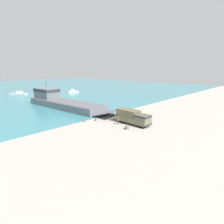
{
  "coord_description": "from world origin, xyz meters",
  "views": [
    {
      "loc": [
        -29.08,
        -25.18,
        11.41
      ],
      "look_at": [
        -0.14,
        2.61,
        1.71
      ],
      "focal_mm": 28.0,
      "sensor_mm": 36.0,
      "label": 1
    }
  ],
  "objects": [
    {
      "name": "moored_boat_b",
      "position": [
        21.6,
        51.12,
        0.63
      ],
      "size": [
        5.68,
        4.54,
        1.9
      ],
      "rotation": [
        0.0,
        0.0,
        4.24
      ],
      "color": "white",
      "rests_on": "ground_plane"
    },
    {
      "name": "mooring_bollard",
      "position": [
        -3.79,
        4.26,
        0.49
      ],
      "size": [
        0.31,
        0.31,
        0.9
      ],
      "color": "#333338",
      "rests_on": "ground_plane"
    },
    {
      "name": "water_surface",
      "position": [
        0.0,
        95.98,
        0.0
      ],
      "size": [
        240.0,
        180.0,
        0.01
      ],
      "primitive_type": "cube",
      "color": "teal",
      "rests_on": "ground_plane"
    },
    {
      "name": "landing_craft",
      "position": [
        -0.76,
        25.43,
        1.85
      ],
      "size": [
        9.71,
        35.85,
        7.68
      ],
      "rotation": [
        0.0,
        0.0,
        0.09
      ],
      "color": "slate",
      "rests_on": "ground_plane"
    },
    {
      "name": "moored_boat_c",
      "position": [
        -0.94,
        61.97,
        0.61
      ],
      "size": [
        6.92,
        7.65,
        1.83
      ],
      "rotation": [
        0.0,
        0.0,
        0.69
      ],
      "color": "#B7BABF",
      "rests_on": "ground_plane"
    },
    {
      "name": "cargo_crate",
      "position": [
        -3.38,
        -4.6,
        0.3
      ],
      "size": [
        0.86,
        0.91,
        0.59
      ],
      "primitive_type": "cube",
      "rotation": [
        0.0,
        0.0,
        -0.52
      ],
      "color": "#6B664C",
      "rests_on": "ground_plane"
    },
    {
      "name": "shoreline_rock_a",
      "position": [
        -8.68,
        6.17,
        0.0
      ],
      "size": [
        0.5,
        0.5,
        0.5
      ],
      "primitive_type": "sphere",
      "color": "gray",
      "rests_on": "ground_plane"
    },
    {
      "name": "shoreline_rock_b",
      "position": [
        -5.49,
        6.7,
        0.0
      ],
      "size": [
        0.62,
        0.62,
        0.62
      ],
      "primitive_type": "sphere",
      "color": "#66605B",
      "rests_on": "ground_plane"
    },
    {
      "name": "soldier_on_ramp",
      "position": [
        -2.29,
        -1.28,
        0.96
      ],
      "size": [
        0.44,
        0.5,
        1.67
      ],
      "rotation": [
        0.0,
        0.0,
        5.7
      ],
      "color": "#475638",
      "rests_on": "ground_plane"
    },
    {
      "name": "shoreline_rock_c",
      "position": [
        6.18,
        5.51,
        0.0
      ],
      "size": [
        0.97,
        0.97,
        0.97
      ],
      "primitive_type": "sphere",
      "color": "#66605B",
      "rests_on": "ground_plane"
    },
    {
      "name": "ground_plane",
      "position": [
        0.0,
        0.0,
        0.0
      ],
      "size": [
        240.0,
        240.0,
        0.0
      ],
      "primitive_type": "plane",
      "color": "#9E998E"
    },
    {
      "name": "military_truck",
      "position": [
        0.23,
        -3.24,
        1.58
      ],
      "size": [
        2.75,
        8.03,
        2.97
      ],
      "rotation": [
        0.0,
        0.0,
        -1.59
      ],
      "color": "#6B664C",
      "rests_on": "ground_plane"
    },
    {
      "name": "shoreline_rock_d",
      "position": [
        -5.94,
        5.6,
        0.0
      ],
      "size": [
        0.73,
        0.73,
        0.73
      ],
      "primitive_type": "sphere",
      "color": "#66605B",
      "rests_on": "ground_plane"
    }
  ]
}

